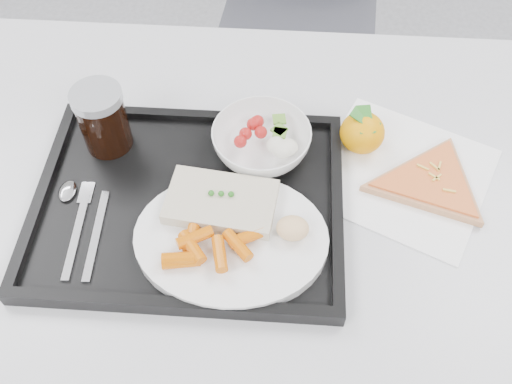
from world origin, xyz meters
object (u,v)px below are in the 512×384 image
(tray, at_px, (189,203))
(pizza_slice, at_px, (431,183))
(tangerine, at_px, (362,132))
(dinner_plate, at_px, (231,239))
(salad_bowl, at_px, (261,141))
(cola_glass, at_px, (103,118))
(table, at_px, (231,221))

(tray, relative_size, pizza_slice, 1.79)
(tangerine, bearing_deg, dinner_plate, -133.16)
(salad_bowl, bearing_deg, dinner_plate, -100.63)
(pizza_slice, bearing_deg, dinner_plate, -156.39)
(cola_glass, relative_size, pizza_slice, 0.43)
(table, distance_m, tangerine, 0.25)
(pizza_slice, bearing_deg, tangerine, 145.03)
(table, relative_size, tray, 2.67)
(table, xyz_separation_m, cola_glass, (-0.20, 0.08, 0.14))
(pizza_slice, bearing_deg, salad_bowl, 171.06)
(dinner_plate, bearing_deg, cola_glass, 140.84)
(tray, height_order, pizza_slice, tray)
(tray, height_order, cola_glass, cola_glass)
(salad_bowl, xyz_separation_m, cola_glass, (-0.24, 0.00, 0.03))
(cola_glass, distance_m, tangerine, 0.40)
(cola_glass, bearing_deg, pizza_slice, -4.90)
(salad_bowl, distance_m, cola_glass, 0.24)
(salad_bowl, relative_size, tangerine, 1.74)
(tangerine, bearing_deg, tray, -152.38)
(pizza_slice, bearing_deg, cola_glass, 175.10)
(tray, relative_size, dinner_plate, 1.67)
(tangerine, height_order, pizza_slice, tangerine)
(tray, xyz_separation_m, pizza_slice, (0.36, 0.06, 0.00))
(dinner_plate, relative_size, tangerine, 3.09)
(pizza_slice, bearing_deg, table, -172.55)
(tray, height_order, dinner_plate, dinner_plate)
(table, bearing_deg, pizza_slice, 7.45)
(table, xyz_separation_m, dinner_plate, (0.01, -0.09, 0.09))
(dinner_plate, height_order, tangerine, tangerine)
(dinner_plate, distance_m, salad_bowl, 0.17)
(salad_bowl, bearing_deg, table, -117.90)
(cola_glass, bearing_deg, tangerine, 4.29)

